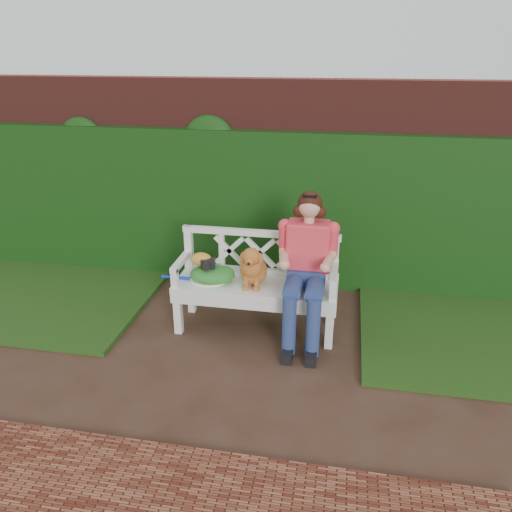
# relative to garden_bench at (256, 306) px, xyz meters

# --- Properties ---
(ground) EXTENTS (60.00, 60.00, 0.00)m
(ground) POSITION_rel_garden_bench_xyz_m (-0.11, -0.63, -0.24)
(ground) COLOR #341F14
(brick_wall) EXTENTS (10.00, 0.30, 2.20)m
(brick_wall) POSITION_rel_garden_bench_xyz_m (-0.11, 1.27, 0.86)
(brick_wall) COLOR #5D251F
(brick_wall) RESTS_ON ground
(ivy_hedge) EXTENTS (10.00, 0.18, 1.70)m
(ivy_hedge) POSITION_rel_garden_bench_xyz_m (-0.11, 1.05, 0.61)
(ivy_hedge) COLOR #13430C
(ivy_hedge) RESTS_ON ground
(grass_left) EXTENTS (2.60, 2.00, 0.05)m
(grass_left) POSITION_rel_garden_bench_xyz_m (-2.51, 0.27, -0.21)
(grass_left) COLOR #153411
(grass_left) RESTS_ON ground
(grass_right) EXTENTS (2.60, 2.00, 0.05)m
(grass_right) POSITION_rel_garden_bench_xyz_m (2.29, 0.27, -0.21)
(grass_right) COLOR #153411
(grass_right) RESTS_ON ground
(garden_bench) EXTENTS (1.61, 0.70, 0.48)m
(garden_bench) POSITION_rel_garden_bench_xyz_m (0.00, 0.00, 0.00)
(garden_bench) COLOR white
(garden_bench) RESTS_ON ground
(seated_woman) EXTENTS (0.79, 0.90, 1.32)m
(seated_woman) POSITION_rel_garden_bench_xyz_m (0.46, -0.02, 0.42)
(seated_woman) COLOR red
(seated_woman) RESTS_ON ground
(dog) EXTENTS (0.36, 0.42, 0.40)m
(dog) POSITION_rel_garden_bench_xyz_m (-0.02, -0.04, 0.44)
(dog) COLOR #96572E
(dog) RESTS_ON garden_bench
(tennis_racket) EXTENTS (0.71, 0.48, 0.03)m
(tennis_racket) POSITION_rel_garden_bench_xyz_m (-0.47, -0.06, 0.26)
(tennis_racket) COLOR white
(tennis_racket) RESTS_ON garden_bench
(green_bag) EXTENTS (0.44, 0.35, 0.14)m
(green_bag) POSITION_rel_garden_bench_xyz_m (-0.40, -0.03, 0.31)
(green_bag) COLOR #21662E
(green_bag) RESTS_ON garden_bench
(camera_item) EXTENTS (0.14, 0.12, 0.08)m
(camera_item) POSITION_rel_garden_bench_xyz_m (-0.44, -0.05, 0.43)
(camera_item) COLOR black
(camera_item) RESTS_ON green_bag
(baseball_glove) EXTENTS (0.24, 0.21, 0.12)m
(baseball_glove) POSITION_rel_garden_bench_xyz_m (-0.51, -0.01, 0.45)
(baseball_glove) COLOR orange
(baseball_glove) RESTS_ON green_bag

